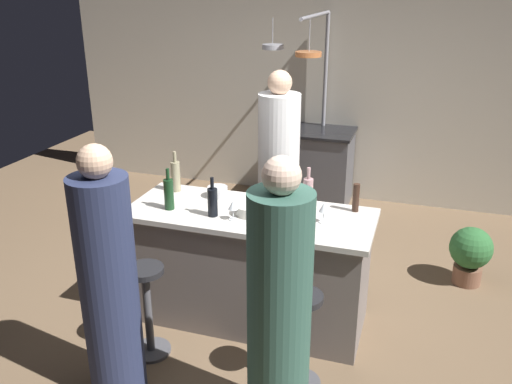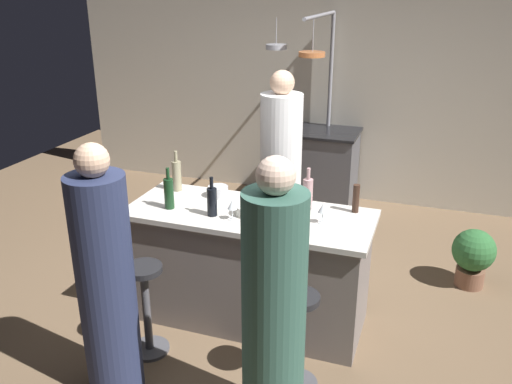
{
  "view_description": "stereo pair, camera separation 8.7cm",
  "coord_description": "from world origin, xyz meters",
  "px_view_note": "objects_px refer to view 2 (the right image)",
  "views": [
    {
      "loc": [
        1.15,
        -3.39,
        2.46
      ],
      "look_at": [
        0.0,
        0.15,
        1.0
      ],
      "focal_mm": 37.79,
      "sensor_mm": 36.0,
      "label": 1
    },
    {
      "loc": [
        1.23,
        -3.36,
        2.46
      ],
      "look_at": [
        0.0,
        0.15,
        1.0
      ],
      "focal_mm": 37.79,
      "sensor_mm": 36.0,
      "label": 2
    }
  ],
  "objects_px": {
    "guest_left": "(106,284)",
    "stove_range": "(322,168)",
    "wine_glass_near_right_guest": "(271,218)",
    "mixing_bowl_steel": "(218,191)",
    "guest_right": "(274,313)",
    "wine_bottle_white": "(177,175)",
    "potted_plant": "(473,255)",
    "wine_bottle_dark": "(212,201)",
    "chef": "(281,176)",
    "mixing_bowl_blue": "(268,202)",
    "wine_glass_near_left_guest": "(323,209)",
    "wine_glass_by_chef": "(232,206)",
    "bar_stool_right": "(298,337)",
    "mixing_bowl_ceramic": "(250,210)",
    "wine_bottle_rose": "(308,193)",
    "pepper_mill": "(356,199)",
    "wine_bottle_red": "(169,193)",
    "bar_stool_left": "(146,305)"
  },
  "relations": [
    {
      "from": "stove_range",
      "to": "bar_stool_left",
      "type": "relative_size",
      "value": 1.31
    },
    {
      "from": "stove_range",
      "to": "wine_glass_by_chef",
      "type": "bearing_deg",
      "value": -91.46
    },
    {
      "from": "guest_left",
      "to": "wine_bottle_rose",
      "type": "relative_size",
      "value": 5.19
    },
    {
      "from": "mixing_bowl_ceramic",
      "to": "wine_bottle_red",
      "type": "bearing_deg",
      "value": -171.52
    },
    {
      "from": "wine_bottle_rose",
      "to": "mixing_bowl_steel",
      "type": "distance_m",
      "value": 0.72
    },
    {
      "from": "guest_left",
      "to": "stove_range",
      "type": "bearing_deg",
      "value": 80.98
    },
    {
      "from": "wine_glass_near_left_guest",
      "to": "wine_glass_by_chef",
      "type": "bearing_deg",
      "value": -166.02
    },
    {
      "from": "stove_range",
      "to": "wine_glass_by_chef",
      "type": "height_order",
      "value": "wine_glass_by_chef"
    },
    {
      "from": "stove_range",
      "to": "guest_left",
      "type": "xyz_separation_m",
      "value": [
        -0.55,
        -3.46,
        0.32
      ]
    },
    {
      "from": "bar_stool_right",
      "to": "wine_glass_near_right_guest",
      "type": "height_order",
      "value": "wine_glass_near_right_guest"
    },
    {
      "from": "wine_bottle_red",
      "to": "wine_bottle_rose",
      "type": "bearing_deg",
      "value": 18.42
    },
    {
      "from": "chef",
      "to": "mixing_bowl_blue",
      "type": "relative_size",
      "value": 9.08
    },
    {
      "from": "guest_left",
      "to": "mixing_bowl_steel",
      "type": "xyz_separation_m",
      "value": [
        0.22,
        1.22,
        0.18
      ]
    },
    {
      "from": "bar_stool_right",
      "to": "wine_glass_near_left_guest",
      "type": "height_order",
      "value": "wine_glass_near_left_guest"
    },
    {
      "from": "wine_bottle_dark",
      "to": "mixing_bowl_blue",
      "type": "height_order",
      "value": "wine_bottle_dark"
    },
    {
      "from": "wine_glass_near_right_guest",
      "to": "mixing_bowl_ceramic",
      "type": "height_order",
      "value": "wine_glass_near_right_guest"
    },
    {
      "from": "wine_glass_near_right_guest",
      "to": "pepper_mill",
      "type": "bearing_deg",
      "value": 47.8
    },
    {
      "from": "stove_range",
      "to": "wine_bottle_dark",
      "type": "bearing_deg",
      "value": -95.02
    },
    {
      "from": "wine_bottle_rose",
      "to": "mixing_bowl_steel",
      "type": "xyz_separation_m",
      "value": [
        -0.72,
        0.01,
        -0.08
      ]
    },
    {
      "from": "wine_glass_by_chef",
      "to": "mixing_bowl_blue",
      "type": "relative_size",
      "value": 0.75
    },
    {
      "from": "wine_bottle_rose",
      "to": "wine_bottle_dark",
      "type": "bearing_deg",
      "value": -151.12
    },
    {
      "from": "stove_range",
      "to": "wine_bottle_rose",
      "type": "height_order",
      "value": "wine_bottle_rose"
    },
    {
      "from": "chef",
      "to": "wine_glass_near_left_guest",
      "type": "distance_m",
      "value": 1.24
    },
    {
      "from": "stove_range",
      "to": "wine_glass_by_chef",
      "type": "xyz_separation_m",
      "value": [
        -0.07,
        -2.61,
        0.56
      ]
    },
    {
      "from": "wine_bottle_dark",
      "to": "wine_glass_by_chef",
      "type": "height_order",
      "value": "wine_bottle_dark"
    },
    {
      "from": "wine_bottle_rose",
      "to": "chef",
      "type": "bearing_deg",
      "value": 118.41
    },
    {
      "from": "chef",
      "to": "mixing_bowl_blue",
      "type": "height_order",
      "value": "chef"
    },
    {
      "from": "potted_plant",
      "to": "pepper_mill",
      "type": "relative_size",
      "value": 2.48
    },
    {
      "from": "stove_range",
      "to": "mixing_bowl_steel",
      "type": "bearing_deg",
      "value": -98.43
    },
    {
      "from": "potted_plant",
      "to": "mixing_bowl_blue",
      "type": "height_order",
      "value": "mixing_bowl_blue"
    },
    {
      "from": "guest_left",
      "to": "mixing_bowl_ceramic",
      "type": "relative_size",
      "value": 7.77
    },
    {
      "from": "bar_stool_right",
      "to": "potted_plant",
      "type": "relative_size",
      "value": 1.31
    },
    {
      "from": "guest_right",
      "to": "wine_glass_near_right_guest",
      "type": "distance_m",
      "value": 0.79
    },
    {
      "from": "wine_glass_near_right_guest",
      "to": "wine_bottle_white",
      "type": "bearing_deg",
      "value": 152.67
    },
    {
      "from": "bar_stool_right",
      "to": "wine_bottle_rose",
      "type": "relative_size",
      "value": 2.15
    },
    {
      "from": "stove_range",
      "to": "potted_plant",
      "type": "bearing_deg",
      "value": -40.07
    },
    {
      "from": "stove_range",
      "to": "guest_right",
      "type": "relative_size",
      "value": 0.53
    },
    {
      "from": "wine_bottle_dark",
      "to": "mixing_bowl_ceramic",
      "type": "height_order",
      "value": "wine_bottle_dark"
    },
    {
      "from": "stove_range",
      "to": "wine_bottle_white",
      "type": "bearing_deg",
      "value": -107.18
    },
    {
      "from": "pepper_mill",
      "to": "mixing_bowl_ceramic",
      "type": "xyz_separation_m",
      "value": [
        -0.71,
        -0.29,
        -0.07
      ]
    },
    {
      "from": "guest_right",
      "to": "bar_stool_left",
      "type": "xyz_separation_m",
      "value": [
        -1.04,
        0.37,
        -0.4
      ]
    },
    {
      "from": "potted_plant",
      "to": "wine_glass_near_left_guest",
      "type": "xyz_separation_m",
      "value": [
        -1.09,
        -1.09,
        0.71
      ]
    },
    {
      "from": "wine_glass_by_chef",
      "to": "mixing_bowl_blue",
      "type": "xyz_separation_m",
      "value": [
        0.16,
        0.32,
        -0.08
      ]
    },
    {
      "from": "potted_plant",
      "to": "wine_bottle_dark",
      "type": "distance_m",
      "value": 2.34
    },
    {
      "from": "wine_glass_near_right_guest",
      "to": "mixing_bowl_steel",
      "type": "distance_m",
      "value": 0.76
    },
    {
      "from": "bar_stool_left",
      "to": "potted_plant",
      "type": "bearing_deg",
      "value": 38.1
    },
    {
      "from": "wine_bottle_rose",
      "to": "wine_glass_by_chef",
      "type": "bearing_deg",
      "value": -141.54
    },
    {
      "from": "wine_glass_near_left_guest",
      "to": "mixing_bowl_blue",
      "type": "height_order",
      "value": "wine_glass_near_left_guest"
    },
    {
      "from": "mixing_bowl_blue",
      "to": "chef",
      "type": "bearing_deg",
      "value": 101.01
    },
    {
      "from": "chef",
      "to": "wine_bottle_rose",
      "type": "distance_m",
      "value": 0.99
    }
  ]
}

